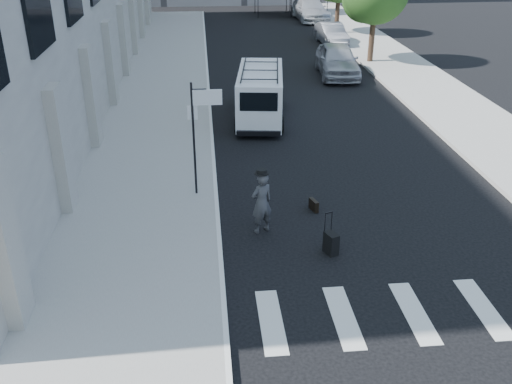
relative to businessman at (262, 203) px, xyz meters
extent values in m
plane|color=black|center=(0.80, -0.91, -0.88)|extent=(120.00, 120.00, 0.00)
cube|color=gray|center=(-3.45, 15.09, -0.81)|extent=(4.50, 48.00, 0.15)
cube|color=gray|center=(9.80, 19.09, -0.81)|extent=(4.00, 56.00, 0.15)
cylinder|color=black|center=(-1.80, 2.29, 1.02)|extent=(0.07, 0.07, 3.50)
cube|color=white|center=(-1.80, 2.31, 1.87)|extent=(0.30, 0.03, 0.42)
cube|color=white|center=(-1.35, 2.29, 2.32)|extent=(0.85, 0.06, 0.45)
cylinder|color=black|center=(8.40, 19.09, 0.52)|extent=(0.32, 0.32, 2.80)
cylinder|color=black|center=(8.40, 28.09, 0.52)|extent=(0.32, 0.32, 2.80)
cylinder|color=black|center=(3.40, 35.69, 0.22)|extent=(0.06, 0.06, 2.20)
cylinder|color=black|center=(6.20, 35.69, 0.22)|extent=(0.06, 0.06, 2.20)
cylinder|color=black|center=(3.40, 38.49, 0.22)|extent=(0.06, 0.06, 2.20)
cylinder|color=black|center=(6.20, 38.49, 0.22)|extent=(0.06, 0.06, 2.20)
cylinder|color=black|center=(6.60, 36.19, 0.22)|extent=(0.06, 0.06, 2.20)
cylinder|color=black|center=(9.40, 36.19, 0.22)|extent=(0.06, 0.06, 2.20)
imported|color=#39393B|center=(0.00, 0.00, 0.00)|extent=(0.77, 0.67, 1.77)
cube|color=black|center=(1.68, 1.09, -0.71)|extent=(0.24, 0.46, 0.34)
cube|color=black|center=(1.67, -1.30, -0.59)|extent=(0.38, 0.47, 0.59)
cylinder|color=black|center=(1.51, -1.17, -0.05)|extent=(0.02, 0.02, 0.56)
cylinder|color=black|center=(1.70, -1.10, -0.05)|extent=(0.02, 0.02, 0.56)
cube|color=black|center=(1.61, -1.13, 0.23)|extent=(0.22, 0.11, 0.03)
cube|color=white|center=(0.93, 9.53, 0.27)|extent=(2.41, 5.07, 1.90)
cube|color=white|center=(1.27, 12.17, -0.21)|extent=(1.81, 1.02, 0.99)
cube|color=black|center=(0.62, 7.12, 0.65)|extent=(1.44, 0.25, 0.72)
cylinder|color=black|center=(0.30, 11.34, -0.54)|extent=(0.34, 0.71, 0.69)
cylinder|color=black|center=(2.00, 11.12, -0.54)|extent=(0.34, 0.71, 0.69)
cylinder|color=black|center=(-0.13, 8.02, -0.54)|extent=(0.34, 0.71, 0.69)
cylinder|color=black|center=(1.58, 7.81, -0.54)|extent=(0.34, 0.71, 0.69)
imported|color=#A2A3A9|center=(5.83, 16.51, -0.03)|extent=(2.36, 5.13, 1.70)
imported|color=slate|center=(7.28, 24.66, -0.19)|extent=(1.63, 4.26, 1.39)
imported|color=#B0B2B8|center=(7.60, 34.48, -0.04)|extent=(2.74, 5.95, 1.68)
camera|label=1|loc=(-1.45, -13.71, 7.08)|focal=40.00mm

